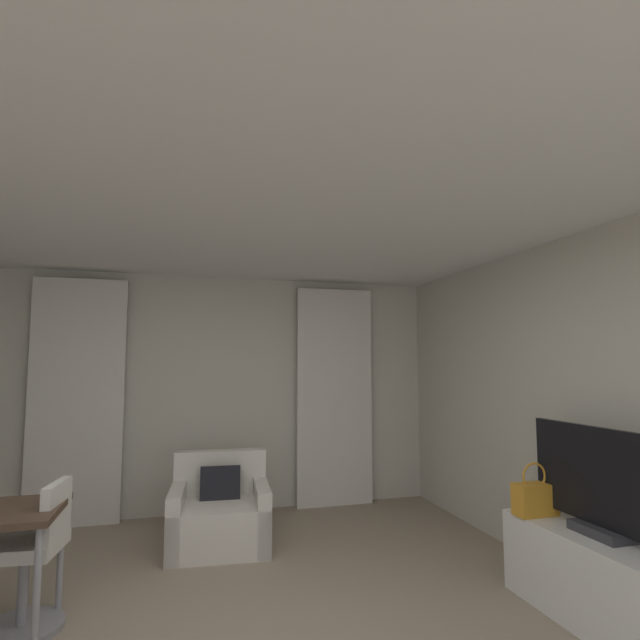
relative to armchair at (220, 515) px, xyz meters
The scene contains 10 objects.
wall_window 1.46m from the armchair, 90.73° to the left, with size 5.12×0.06×2.60m.
wall_right 3.37m from the armchair, 38.34° to the right, with size 0.06×6.12×2.60m.
ceiling 3.09m from the armchair, 90.38° to the right, with size 5.12×6.12×0.06m, color white.
curtain_left_panel 1.93m from the armchair, 146.77° to the left, with size 0.90×0.06×2.50m.
curtain_right_panel 1.91m from the armchair, 33.73° to the left, with size 0.90×0.06×2.50m.
armchair is the anchor object (origin of this frame).
desk_chair 1.64m from the armchair, 137.76° to the right, with size 0.48×0.48×0.88m.
tv_console 2.98m from the armchair, 42.21° to the right, with size 0.49×1.28×0.55m.
tv_flatscreen 3.04m from the armchair, 42.34° to the right, with size 0.20×1.06×0.67m.
handbag_primary 2.64m from the armchair, 36.50° to the right, with size 0.30×0.14×0.37m.
Camera 1 is at (-0.31, -2.57, 1.62)m, focal length 27.21 mm.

